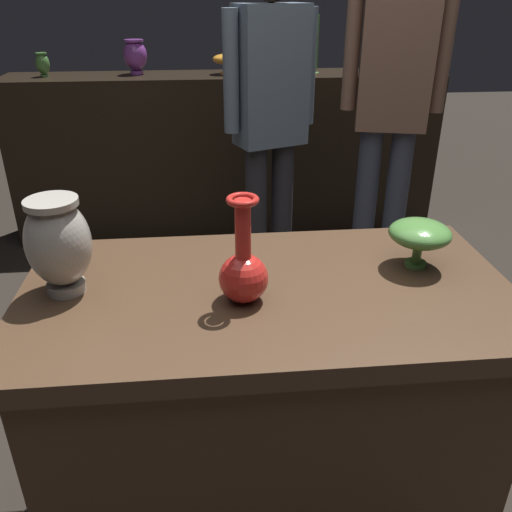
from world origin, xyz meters
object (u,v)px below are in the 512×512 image
(vase_left_accent, at_px, (420,234))
(shelf_vase_left, at_px, (135,55))
(shelf_vase_far_left, at_px, (43,64))
(visitor_near_right, at_px, (393,91))
(shelf_vase_right, at_px, (312,45))
(vase_centerpiece, at_px, (243,270))
(visitor_center_back, at_px, (270,113))
(shelf_vase_far_right, at_px, (397,62))
(shelf_vase_center, at_px, (224,60))
(vase_tall_behind, at_px, (58,243))

(vase_left_accent, distance_m, shelf_vase_left, 2.37)
(shelf_vase_far_left, height_order, visitor_near_right, visitor_near_right)
(shelf_vase_right, bearing_deg, shelf_vase_far_left, -179.33)
(vase_centerpiece, distance_m, shelf_vase_right, 2.36)
(vase_left_accent, xyz_separation_m, visitor_center_back, (-0.22, 1.34, 0.03))
(vase_left_accent, bearing_deg, shelf_vase_right, 86.74)
(vase_left_accent, relative_size, shelf_vase_left, 0.83)
(vase_centerpiece, bearing_deg, shelf_vase_far_right, 63.82)
(shelf_vase_right, distance_m, visitor_near_right, 0.91)
(shelf_vase_left, bearing_deg, shelf_vase_far_left, -174.44)
(visitor_near_right, bearing_deg, shelf_vase_center, -34.71)
(shelf_vase_far_right, height_order, shelf_vase_center, shelf_vase_far_right)
(vase_tall_behind, xyz_separation_m, shelf_vase_center, (0.48, 2.17, 0.14))
(vase_left_accent, xyz_separation_m, visitor_near_right, (0.34, 1.27, 0.13))
(vase_left_accent, bearing_deg, shelf_vase_left, 112.83)
(vase_centerpiece, relative_size, shelf_vase_far_right, 1.47)
(vase_left_accent, height_order, shelf_vase_far_left, shelf_vase_far_left)
(vase_tall_behind, bearing_deg, vase_left_accent, 2.87)
(shelf_vase_left, distance_m, visitor_center_back, 1.11)
(shelf_vase_right, height_order, shelf_vase_far_left, shelf_vase_right)
(vase_centerpiece, relative_size, shelf_vase_far_left, 1.97)
(vase_tall_behind, distance_m, shelf_vase_left, 2.23)
(vase_left_accent, relative_size, visitor_center_back, 0.10)
(shelf_vase_left, xyz_separation_m, shelf_vase_right, (1.04, -0.03, 0.05))
(visitor_center_back, bearing_deg, shelf_vase_center, -98.82)
(vase_tall_behind, relative_size, shelf_vase_left, 1.23)
(visitor_center_back, bearing_deg, shelf_vase_left, -71.91)
(shelf_vase_left, bearing_deg, vase_left_accent, -67.17)
(shelf_vase_far_right, relative_size, shelf_vase_far_left, 1.35)
(shelf_vase_far_right, bearing_deg, vase_centerpiece, -116.18)
(vase_centerpiece, relative_size, vase_tall_behind, 1.09)
(vase_left_accent, relative_size, shelf_vase_far_left, 1.22)
(vase_centerpiece, xyz_separation_m, shelf_vase_left, (-0.46, 2.31, 0.22))
(vase_left_accent, bearing_deg, shelf_vase_far_left, 124.02)
(shelf_vase_far_left, bearing_deg, visitor_near_right, -25.71)
(shelf_vase_center, bearing_deg, vase_left_accent, -79.40)
(shelf_vase_far_left, relative_size, visitor_near_right, 0.08)
(shelf_vase_right, height_order, visitor_near_right, visitor_near_right)
(shelf_vase_far_left, bearing_deg, shelf_vase_left, 5.56)
(vase_centerpiece, xyz_separation_m, visitor_near_right, (0.80, 1.40, 0.14))
(shelf_vase_left, height_order, shelf_vase_right, shelf_vase_right)
(vase_tall_behind, bearing_deg, shelf_vase_right, 65.43)
(shelf_vase_center, bearing_deg, shelf_vase_far_left, 179.76)
(vase_tall_behind, xyz_separation_m, visitor_center_back, (0.66, 1.38, -0.01))
(shelf_vase_right, relative_size, visitor_center_back, 0.20)
(vase_tall_behind, distance_m, visitor_center_back, 1.53)
(shelf_vase_far_left, bearing_deg, vase_tall_behind, -75.61)
(shelf_vase_far_right, bearing_deg, shelf_vase_far_left, 179.64)
(vase_tall_behind, xyz_separation_m, shelf_vase_left, (-0.04, 2.22, 0.17))
(vase_left_accent, distance_m, visitor_near_right, 1.33)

